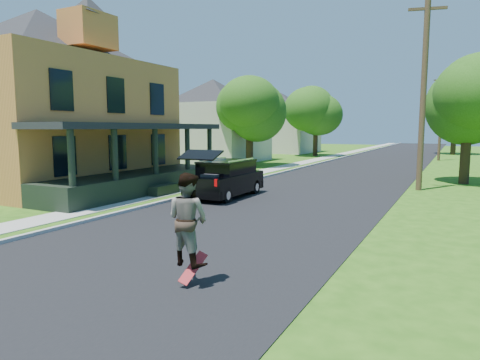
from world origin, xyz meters
The scene contains 17 objects.
ground centered at (0.00, 0.00, 0.00)m, with size 140.00×140.00×0.00m, color #295811.
street centered at (0.00, 20.00, 0.00)m, with size 8.00×120.00×0.02m, color black.
curb centered at (-4.05, 20.00, 0.00)m, with size 0.15×120.00×0.12m, color #A6A6A1.
sidewalk centered at (-5.60, 20.00, 0.00)m, with size 1.30×120.00×0.03m, color #9D9C95.
front_walk centered at (-9.50, 6.00, 0.00)m, with size 6.50×1.20×0.03m, color #9D9C95.
main_house centered at (-12.80, 5.99, 4.92)m, with size 15.56×15.56×10.10m.
neighbor_house_mid centered at (-13.50, 24.00, 4.19)m, with size 12.78×12.78×8.30m.
neighbor_house_far centered at (-13.50, 40.00, 4.19)m, with size 12.78×12.78×8.30m.
black_suv centered at (-2.64, 6.66, 0.80)m, with size 1.77×4.49×2.08m.
skateboarder centered at (1.72, -2.61, 1.25)m, with size 0.93×0.77×1.72m.
skateboard centered at (1.82, -2.61, 0.31)m, with size 0.29×0.61×0.52m.
tree_left_mid centered at (-8.44, 20.94, 4.95)m, with size 5.21×5.19×7.49m.
tree_left_far centered at (-7.48, 34.87, 4.96)m, with size 7.05×6.90×8.01m.
tree_right_near centered at (6.38, 16.26, 4.80)m, with size 5.04×4.88×7.42m.
tree_right_far centered at (5.50, 43.80, 5.51)m, with size 6.63×6.81×8.37m.
utility_pole_near centered at (4.50, 12.64, 4.59)m, with size 1.64×0.51×8.89m.
utility_pole_far centered at (4.50, 33.57, 3.99)m, with size 1.46×0.55×7.72m.
Camera 1 is at (6.10, -9.05, 2.91)m, focal length 32.00 mm.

